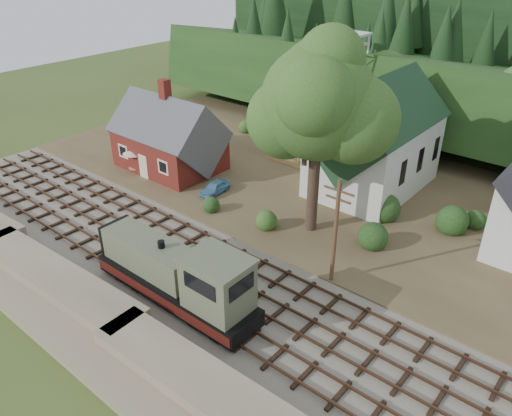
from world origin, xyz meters
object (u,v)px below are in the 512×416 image
Objects in this scene: car_green at (147,157)px; patio_set at (134,152)px; locomotive at (179,277)px; car_blue at (215,188)px.

patio_set reaches higher than car_green.
locomotive reaches higher than car_green.
locomotive is 21.47m from patio_set.
locomotive reaches higher than patio_set.
car_blue is (-9.02, 12.56, -1.30)m from locomotive.
locomotive reaches higher than car_blue.
car_blue is at bearing -97.15° from car_green.
locomotive is 3.46× the size of car_green.
car_green is 1.44× the size of patio_set.
patio_set is (-18.49, 10.91, 0.24)m from locomotive.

